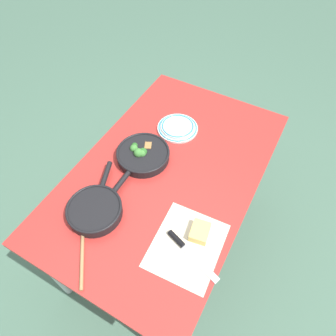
{
  "coord_description": "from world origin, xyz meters",
  "views": [
    {
      "loc": [
        -0.78,
        -0.43,
        1.92
      ],
      "look_at": [
        0.0,
        0.0,
        0.76
      ],
      "focal_mm": 32.0,
      "sensor_mm": 36.0,
      "label": 1
    }
  ],
  "objects_px": {
    "wooden_spoon": "(83,238)",
    "cheese_block": "(200,232)",
    "grater_knife": "(185,248)",
    "dinner_plate_stack": "(178,127)",
    "skillet_eggs": "(95,210)",
    "skillet_broccoli": "(143,155)"
  },
  "relations": [
    {
      "from": "skillet_eggs",
      "to": "dinner_plate_stack",
      "type": "relative_size",
      "value": 1.67
    },
    {
      "from": "skillet_broccoli",
      "to": "wooden_spoon",
      "type": "distance_m",
      "value": 0.49
    },
    {
      "from": "grater_knife",
      "to": "cheese_block",
      "type": "distance_m",
      "value": 0.09
    },
    {
      "from": "skillet_broccoli",
      "to": "skillet_eggs",
      "type": "relative_size",
      "value": 1.1
    },
    {
      "from": "skillet_broccoli",
      "to": "cheese_block",
      "type": "relative_size",
      "value": 3.93
    },
    {
      "from": "skillet_broccoli",
      "to": "skillet_eggs",
      "type": "distance_m",
      "value": 0.37
    },
    {
      "from": "cheese_block",
      "to": "dinner_plate_stack",
      "type": "height_order",
      "value": "cheese_block"
    },
    {
      "from": "skillet_eggs",
      "to": "grater_knife",
      "type": "height_order",
      "value": "skillet_eggs"
    },
    {
      "from": "wooden_spoon",
      "to": "cheese_block",
      "type": "distance_m",
      "value": 0.49
    },
    {
      "from": "wooden_spoon",
      "to": "dinner_plate_stack",
      "type": "distance_m",
      "value": 0.77
    },
    {
      "from": "cheese_block",
      "to": "wooden_spoon",
      "type": "bearing_deg",
      "value": 121.57
    },
    {
      "from": "dinner_plate_stack",
      "to": "wooden_spoon",
      "type": "bearing_deg",
      "value": 176.67
    },
    {
      "from": "grater_knife",
      "to": "cheese_block",
      "type": "xyz_separation_m",
      "value": [
        0.09,
        -0.02,
        0.01
      ]
    },
    {
      "from": "wooden_spoon",
      "to": "cheese_block",
      "type": "bearing_deg",
      "value": -95.89
    },
    {
      "from": "cheese_block",
      "to": "skillet_eggs",
      "type": "bearing_deg",
      "value": 106.28
    },
    {
      "from": "grater_knife",
      "to": "wooden_spoon",
      "type": "bearing_deg",
      "value": -138.13
    },
    {
      "from": "skillet_eggs",
      "to": "grater_knife",
      "type": "bearing_deg",
      "value": -105.33
    },
    {
      "from": "grater_knife",
      "to": "dinner_plate_stack",
      "type": "height_order",
      "value": "dinner_plate_stack"
    },
    {
      "from": "skillet_eggs",
      "to": "dinner_plate_stack",
      "type": "distance_m",
      "value": 0.64
    },
    {
      "from": "wooden_spoon",
      "to": "grater_knife",
      "type": "xyz_separation_m",
      "value": [
        0.17,
        -0.4,
        0.0
      ]
    },
    {
      "from": "wooden_spoon",
      "to": "skillet_eggs",
      "type": "bearing_deg",
      "value": -25.18
    },
    {
      "from": "skillet_eggs",
      "to": "cheese_block",
      "type": "distance_m",
      "value": 0.46
    }
  ]
}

